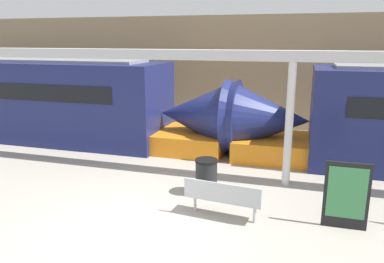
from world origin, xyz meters
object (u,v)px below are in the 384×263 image
(train_right, at_px, (10,99))
(trash_bin, at_px, (206,177))
(poster_board, at_px, (346,195))
(bench_near, at_px, (223,196))
(support_column_near, at_px, (289,125))

(train_right, height_order, trash_bin, train_right)
(trash_bin, xyz_separation_m, poster_board, (3.29, -0.88, 0.27))
(train_right, distance_m, poster_board, 13.65)
(bench_near, bearing_deg, trash_bin, 126.44)
(poster_board, bearing_deg, trash_bin, 165.07)
(train_right, height_order, support_column_near, support_column_near)
(bench_near, height_order, poster_board, poster_board)
(bench_near, xyz_separation_m, trash_bin, (-0.70, 1.20, -0.05))
(train_right, distance_m, trash_bin, 10.29)
(bench_near, distance_m, poster_board, 2.62)
(train_right, xyz_separation_m, bench_near, (10.20, -5.02, -0.98))
(train_right, relative_size, support_column_near, 5.61)
(bench_near, distance_m, trash_bin, 1.39)
(poster_board, height_order, support_column_near, support_column_near)
(poster_board, xyz_separation_m, support_column_near, (-1.33, 2.20, 0.95))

